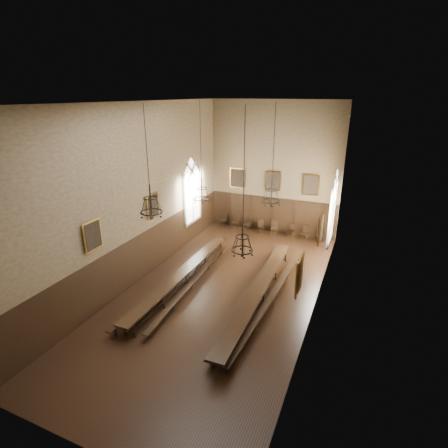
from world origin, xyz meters
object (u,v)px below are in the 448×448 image
Objects in this scene: chair_3 at (261,229)px; chair_6 at (305,235)px; table_left at (183,278)px; bench_left_outer at (176,278)px; chair_2 at (248,226)px; chair_5 at (291,233)px; bench_right_outer at (273,296)px; chair_4 at (274,230)px; chair_0 at (224,223)px; chandelier_front_left at (151,206)px; table_right at (258,295)px; bench_right_inner at (249,295)px; chair_1 at (236,225)px; chair_7 at (320,237)px; chandelier_back_left at (202,193)px; bench_left_inner at (193,283)px; chandelier_front_right at (243,241)px; chandelier_back_right at (271,195)px.

chair_6 is (3.13, -0.04, 0.02)m from chair_3.
table_left is 9.73m from chair_6.
bench_left_outer is 8.68m from chair_2.
bench_left_outer is 11.01× the size of chair_5.
chair_4 is at bearing 105.04° from bench_right_outer.
chair_2 is (1.91, -0.01, -0.01)m from chair_0.
chandelier_front_left reaches higher than chair_3.
bench_right_inner is (-0.47, -0.05, -0.13)m from table_right.
chair_1 reaches higher than bench_right_inner.
chair_3 is 4.13m from chair_7.
chandelier_back_left is at bearing -79.23° from chair_2.
table_right is 1.17× the size of bench_left_inner.
table_left is at bearing -85.93° from chandelier_back_left.
table_left is 8.56m from chair_1.
bench_left_outer is 11.06× the size of chair_7.
chair_0 is (-6.12, 8.39, -0.01)m from bench_right_outer.
bench_left_outer is 10.72× the size of chair_6.
chair_1 is at bearing 162.95° from chair_3.
chair_3 is 0.93× the size of chair_6.
chandelier_front_right is (4.65, -2.71, 3.96)m from bench_left_outer.
chair_3 is at bearing 15.94° from chair_2.
bench_left_inner is at bearing -71.80° from chair_2.
chair_2 is (0.92, 0.09, -0.03)m from chair_1.
chandelier_back_left reaches higher than table_left.
chair_3 reaches higher than table_left.
chair_4 is (1.99, -0.10, 0.02)m from chair_2.
table_left reaches higher than bench_left_outer.
chair_4 is 0.19× the size of chandelier_back_left.
chair_1 is at bearing 5.48° from chair_0.
chandelier_front_right reaches higher than chair_6.
bench_left_inner is 1.72× the size of chandelier_front_right.
chandelier_front_left is at bearing -73.36° from chair_2.
bench_right_inner is 1.86× the size of chandelier_front_right.
table_right is 10.86× the size of chair_0.
chair_7 reaches higher than bench_left_outer.
chair_0 is at bearing 103.03° from bench_left_inner.
chandelier_front_left is at bearing -114.65° from chair_3.
chandelier_back_right reaches higher than bench_right_inner.
chair_0 is at bearing 98.69° from chandelier_front_left.
table_right is 9.39m from chair_2.
bench_right_inner is 8.96m from chair_3.
table_left is 1.01× the size of bench_right_inner.
chandelier_back_left and chandelier_front_left have the same top height.
chandelier_front_right reaches higher than chair_7.
chandelier_front_right reaches higher than bench_left_inner.
chandelier_back_left is (-3.82, 2.84, 3.92)m from bench_right_inner.
chair_7 is at bearing 44.91° from chandelier_back_left.
chair_3 is (-3.21, 8.36, -0.04)m from bench_right_outer.
chandelier_back_left is (-0.80, 2.85, 3.94)m from bench_left_inner.
table_right is 0.99× the size of bench_right_outer.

